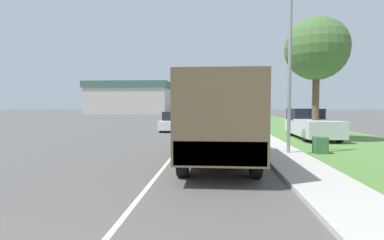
{
  "coord_description": "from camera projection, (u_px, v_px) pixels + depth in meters",
  "views": [
    {
      "loc": [
        1.68,
        -1.2,
        2.1
      ],
      "look_at": [
        0.73,
        11.58,
        1.44
      ],
      "focal_mm": 28.0,
      "sensor_mm": 36.0,
      "label": 1
    }
  ],
  "objects": [
    {
      "name": "car_second_ahead",
      "position": [
        181.0,
        118.0,
        34.19
      ],
      "size": [
        1.73,
        4.82,
        1.36
      ],
      "color": "#336B3D",
      "rests_on": "ground"
    },
    {
      "name": "pickup_truck",
      "position": [
        311.0,
        124.0,
        18.6
      ],
      "size": [
        2.05,
        5.38,
        1.82
      ],
      "color": "silver",
      "rests_on": "grass_strip_right"
    },
    {
      "name": "car_third_ahead",
      "position": [
        213.0,
        114.0,
        42.76
      ],
      "size": [
        1.83,
        4.73,
        1.6
      ],
      "color": "#336B3D",
      "rests_on": "ground"
    },
    {
      "name": "grass_strip_right",
      "position": [
        268.0,
        120.0,
        40.6
      ],
      "size": [
        7.0,
        120.0,
        0.02
      ],
      "color": "#56843D",
      "rests_on": "ground"
    },
    {
      "name": "car_nearest_ahead",
      "position": [
        174.0,
        122.0,
        24.1
      ],
      "size": [
        1.86,
        4.33,
        1.54
      ],
      "color": "silver",
      "rests_on": "ground"
    },
    {
      "name": "tree_mid_right",
      "position": [
        317.0,
        49.0,
        17.08
      ],
      "size": [
        3.58,
        3.58,
        7.07
      ],
      "color": "brown",
      "rests_on": "grass_strip_right"
    },
    {
      "name": "building_distant",
      "position": [
        131.0,
        98.0,
        70.53
      ],
      "size": [
        18.96,
        12.14,
        7.33
      ],
      "color": "beige",
      "rests_on": "ground"
    },
    {
      "name": "ground_plane",
      "position": [
        202.0,
        120.0,
        41.27
      ],
      "size": [
        180.0,
        180.0,
        0.0
      ],
      "primitive_type": "plane",
      "color": "#565451"
    },
    {
      "name": "utility_box",
      "position": [
        320.0,
        145.0,
        12.74
      ],
      "size": [
        0.55,
        0.45,
        0.7
      ],
      "color": "#3D7042",
      "rests_on": "grass_strip_right"
    },
    {
      "name": "military_truck",
      "position": [
        218.0,
        116.0,
        11.02
      ],
      "size": [
        2.39,
        8.0,
        3.0
      ],
      "color": "#545B3D",
      "rests_on": "ground"
    },
    {
      "name": "sidewalk_right",
      "position": [
        235.0,
        120.0,
        40.93
      ],
      "size": [
        1.8,
        120.0,
        0.12
      ],
      "color": "beige",
      "rests_on": "ground"
    },
    {
      "name": "lamp_post",
      "position": [
        285.0,
        55.0,
        12.2
      ],
      "size": [
        1.69,
        0.24,
        6.68
      ],
      "color": "gray",
      "rests_on": "sidewalk_right"
    },
    {
      "name": "lane_centre_stripe",
      "position": [
        202.0,
        120.0,
        41.27
      ],
      "size": [
        0.12,
        120.0,
        0.0
      ],
      "color": "silver",
      "rests_on": "ground"
    },
    {
      "name": "car_fourth_ahead",
      "position": [
        213.0,
        112.0,
        56.63
      ],
      "size": [
        1.73,
        4.04,
        1.41
      ],
      "color": "navy",
      "rests_on": "ground"
    }
  ]
}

